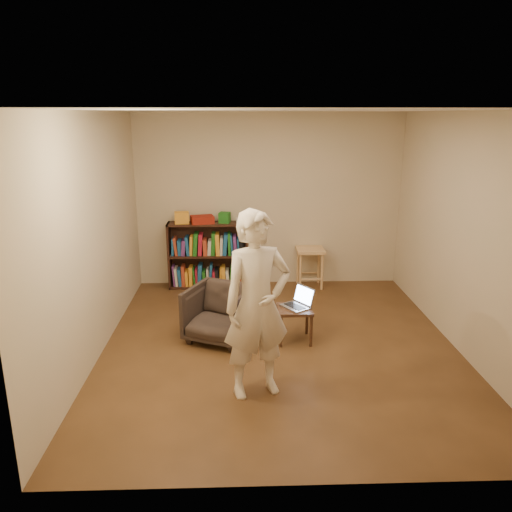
{
  "coord_description": "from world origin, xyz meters",
  "views": [
    {
      "loc": [
        -0.45,
        -5.22,
        2.57
      ],
      "look_at": [
        -0.26,
        0.35,
        0.97
      ],
      "focal_mm": 35.0,
      "sensor_mm": 36.0,
      "label": 1
    }
  ],
  "objects_px": {
    "laptop": "(299,302)",
    "person": "(257,305)",
    "stool": "(310,256)",
    "armchair": "(219,313)",
    "bookshelf": "(208,259)",
    "side_table": "(295,313)"
  },
  "relations": [
    {
      "from": "laptop",
      "to": "person",
      "type": "bearing_deg",
      "value": -59.01
    },
    {
      "from": "laptop",
      "to": "stool",
      "type": "bearing_deg",
      "value": 133.49
    },
    {
      "from": "stool",
      "to": "armchair",
      "type": "distance_m",
      "value": 2.26
    },
    {
      "from": "laptop",
      "to": "person",
      "type": "relative_size",
      "value": 0.24
    },
    {
      "from": "bookshelf",
      "to": "laptop",
      "type": "height_order",
      "value": "bookshelf"
    },
    {
      "from": "side_table",
      "to": "laptop",
      "type": "distance_m",
      "value": 0.14
    },
    {
      "from": "bookshelf",
      "to": "stool",
      "type": "relative_size",
      "value": 2.0
    },
    {
      "from": "bookshelf",
      "to": "person",
      "type": "distance_m",
      "value": 3.17
    },
    {
      "from": "armchair",
      "to": "side_table",
      "type": "relative_size",
      "value": 1.75
    },
    {
      "from": "armchair",
      "to": "laptop",
      "type": "bearing_deg",
      "value": 22.56
    },
    {
      "from": "stool",
      "to": "side_table",
      "type": "bearing_deg",
      "value": -103.04
    },
    {
      "from": "side_table",
      "to": "laptop",
      "type": "xyz_separation_m",
      "value": [
        0.05,
        0.05,
        0.12
      ]
    },
    {
      "from": "bookshelf",
      "to": "laptop",
      "type": "relative_size",
      "value": 2.87
    },
    {
      "from": "armchair",
      "to": "person",
      "type": "distance_m",
      "value": 1.36
    },
    {
      "from": "person",
      "to": "laptop",
      "type": "bearing_deg",
      "value": 46.59
    },
    {
      "from": "bookshelf",
      "to": "person",
      "type": "height_order",
      "value": "person"
    },
    {
      "from": "stool",
      "to": "side_table",
      "type": "height_order",
      "value": "stool"
    },
    {
      "from": "bookshelf",
      "to": "side_table",
      "type": "distance_m",
      "value": 2.26
    },
    {
      "from": "side_table",
      "to": "person",
      "type": "xyz_separation_m",
      "value": [
        -0.48,
        -1.11,
        0.55
      ]
    },
    {
      "from": "stool",
      "to": "side_table",
      "type": "xyz_separation_m",
      "value": [
        -0.44,
        -1.9,
        -0.15
      ]
    },
    {
      "from": "bookshelf",
      "to": "stool",
      "type": "bearing_deg",
      "value": -2.37
    },
    {
      "from": "armchair",
      "to": "person",
      "type": "height_order",
      "value": "person"
    }
  ]
}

